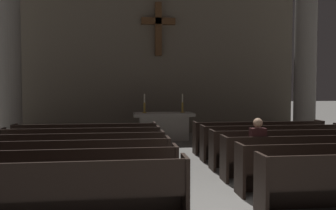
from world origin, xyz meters
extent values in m
cube|color=black|center=(-2.52, 0.00, 0.42)|extent=(3.79, 0.40, 0.05)
cube|color=black|center=(-2.52, -0.23, 0.70)|extent=(3.79, 0.05, 0.50)
cube|color=black|center=(-2.52, 0.18, 0.20)|extent=(3.79, 0.04, 0.40)
cube|color=black|center=(-0.59, -0.02, 0.47)|extent=(0.06, 0.50, 0.95)
cube|color=black|center=(-2.52, 1.01, 0.42)|extent=(3.79, 0.40, 0.05)
cube|color=black|center=(-2.52, 0.79, 0.70)|extent=(3.79, 0.05, 0.50)
cube|color=black|center=(-2.52, 1.19, 0.20)|extent=(3.79, 0.04, 0.40)
cube|color=black|center=(-0.59, 0.99, 0.47)|extent=(0.06, 0.50, 0.95)
cube|color=black|center=(-2.52, 2.02, 0.42)|extent=(3.79, 0.40, 0.05)
cube|color=black|center=(-2.52, 1.80, 0.70)|extent=(3.79, 0.05, 0.50)
cube|color=black|center=(-2.52, 2.20, 0.20)|extent=(3.79, 0.04, 0.40)
cube|color=black|center=(-0.59, 2.00, 0.47)|extent=(0.06, 0.50, 0.95)
cube|color=black|center=(-2.52, 3.03, 0.42)|extent=(3.79, 0.40, 0.05)
cube|color=black|center=(-2.52, 2.81, 0.70)|extent=(3.79, 0.05, 0.50)
cube|color=black|center=(-2.52, 3.21, 0.20)|extent=(3.79, 0.04, 0.40)
cube|color=black|center=(-0.59, 3.01, 0.47)|extent=(0.06, 0.50, 0.95)
cube|color=black|center=(-2.52, 4.04, 0.42)|extent=(3.79, 0.40, 0.05)
cube|color=black|center=(-2.52, 3.82, 0.70)|extent=(3.79, 0.05, 0.50)
cube|color=black|center=(-2.52, 4.22, 0.20)|extent=(3.79, 0.04, 0.40)
cube|color=black|center=(-0.59, 4.02, 0.47)|extent=(0.06, 0.50, 0.95)
cube|color=black|center=(-4.44, 4.02, 0.47)|extent=(0.06, 0.50, 0.95)
cube|color=black|center=(-2.52, 5.05, 0.42)|extent=(3.79, 0.40, 0.05)
cube|color=black|center=(-2.52, 4.83, 0.70)|extent=(3.79, 0.05, 0.50)
cube|color=black|center=(-2.52, 5.23, 0.20)|extent=(3.79, 0.04, 0.40)
cube|color=black|center=(-0.59, 5.03, 0.47)|extent=(0.06, 0.50, 0.95)
cube|color=black|center=(-4.44, 5.03, 0.47)|extent=(0.06, 0.50, 0.95)
cube|color=black|center=(0.59, -0.02, 0.47)|extent=(0.06, 0.50, 0.95)
cube|color=black|center=(2.52, 1.19, 0.20)|extent=(3.79, 0.04, 0.40)
cube|color=black|center=(0.59, 0.99, 0.47)|extent=(0.06, 0.50, 0.95)
cube|color=black|center=(2.52, 2.02, 0.42)|extent=(3.79, 0.40, 0.05)
cube|color=black|center=(2.52, 1.80, 0.70)|extent=(3.79, 0.05, 0.50)
cube|color=black|center=(2.52, 2.20, 0.20)|extent=(3.79, 0.04, 0.40)
cube|color=black|center=(0.59, 2.00, 0.47)|extent=(0.06, 0.50, 0.95)
cube|color=black|center=(2.52, 3.03, 0.42)|extent=(3.79, 0.40, 0.05)
cube|color=black|center=(2.52, 2.81, 0.70)|extent=(3.79, 0.05, 0.50)
cube|color=black|center=(2.52, 3.21, 0.20)|extent=(3.79, 0.04, 0.40)
cube|color=black|center=(0.59, 3.01, 0.47)|extent=(0.06, 0.50, 0.95)
cube|color=black|center=(2.52, 4.04, 0.42)|extent=(3.79, 0.40, 0.05)
cube|color=black|center=(2.52, 3.82, 0.70)|extent=(3.79, 0.05, 0.50)
cube|color=black|center=(2.52, 4.22, 0.20)|extent=(3.79, 0.04, 0.40)
cube|color=black|center=(0.59, 4.02, 0.47)|extent=(0.06, 0.50, 0.95)
cube|color=black|center=(2.52, 5.05, 0.42)|extent=(3.79, 0.40, 0.05)
cube|color=black|center=(2.52, 4.83, 0.70)|extent=(3.79, 0.05, 0.50)
cube|color=black|center=(2.52, 5.23, 0.20)|extent=(3.79, 0.04, 0.40)
cube|color=black|center=(0.59, 5.03, 0.47)|extent=(0.06, 0.50, 0.95)
cube|color=black|center=(4.44, 5.03, 0.47)|extent=(0.06, 0.50, 0.95)
cube|color=gray|center=(-5.27, 7.52, 0.10)|extent=(1.11, 1.11, 0.20)
cylinder|color=gray|center=(-5.27, 7.52, 3.55)|extent=(0.80, 0.80, 7.11)
cube|color=gray|center=(5.27, 7.52, 0.10)|extent=(1.11, 1.11, 0.20)
cylinder|color=gray|center=(5.27, 7.52, 3.55)|extent=(0.80, 0.80, 7.11)
cube|color=#A8A399|center=(0.00, 7.87, 0.44)|extent=(1.76, 0.72, 0.88)
cube|color=#A8A399|center=(0.00, 7.87, 0.94)|extent=(2.20, 0.90, 0.12)
cube|color=silver|center=(0.00, 7.87, 1.00)|extent=(2.09, 0.86, 0.01)
cylinder|color=#B79338|center=(-0.70, 7.87, 1.02)|extent=(0.16, 0.16, 0.02)
cylinder|color=#B79338|center=(-0.70, 7.87, 1.20)|extent=(0.07, 0.07, 0.38)
cylinder|color=silver|center=(-0.70, 7.87, 1.54)|extent=(0.04, 0.04, 0.31)
cylinder|color=#B79338|center=(0.70, 7.87, 1.02)|extent=(0.16, 0.16, 0.02)
cylinder|color=#B79338|center=(0.70, 7.87, 1.20)|extent=(0.07, 0.07, 0.38)
cylinder|color=silver|center=(0.70, 7.87, 1.54)|extent=(0.04, 0.04, 0.31)
cube|color=#706656|center=(0.00, 10.03, 3.94)|extent=(11.81, 0.25, 7.87)
cube|color=brown|center=(0.00, 9.77, 4.33)|extent=(0.26, 0.26, 2.19)
cube|color=brown|center=(0.00, 9.77, 4.66)|extent=(1.40, 0.26, 0.26)
cube|color=#26262B|center=(1.29, 2.20, 0.23)|extent=(0.24, 0.14, 0.45)
cube|color=#26262B|center=(1.29, 2.07, 0.51)|extent=(0.28, 0.36, 0.12)
cube|color=#381919|center=(1.29, 1.94, 0.84)|extent=(0.32, 0.20, 0.54)
sphere|color=tan|center=(1.29, 1.94, 1.22)|extent=(0.20, 0.20, 0.20)
camera|label=1|loc=(-1.52, -5.29, 1.99)|focal=38.88mm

